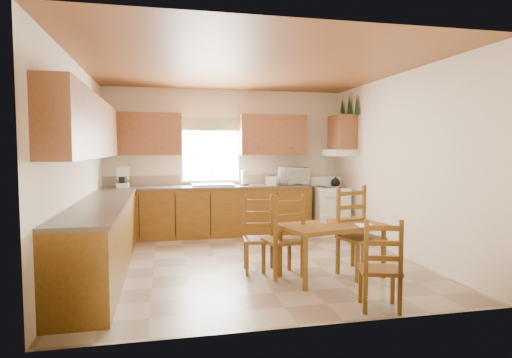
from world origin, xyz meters
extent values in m
plane|color=gray|center=(0.00, 0.00, 0.00)|extent=(4.50, 4.50, 0.00)
plane|color=brown|center=(0.00, 0.00, 2.70)|extent=(4.50, 4.50, 0.00)
plane|color=beige|center=(-2.25, 0.00, 1.35)|extent=(4.50, 4.50, 0.00)
plane|color=beige|center=(2.25, 0.00, 1.35)|extent=(4.50, 4.50, 0.00)
plane|color=beige|center=(0.00, 2.25, 1.35)|extent=(4.50, 4.50, 0.00)
plane|color=beige|center=(0.00, -2.25, 1.35)|extent=(4.50, 4.50, 0.00)
cube|color=brown|center=(-0.38, 1.95, 0.44)|extent=(3.75, 0.60, 0.88)
cube|color=brown|center=(-1.95, -0.15, 0.44)|extent=(0.60, 3.60, 0.88)
cube|color=#53493F|center=(-0.38, 1.95, 0.90)|extent=(3.75, 0.63, 0.04)
cube|color=#53493F|center=(-1.95, -0.15, 0.90)|extent=(0.63, 3.60, 0.04)
cube|color=gray|center=(-0.38, 2.24, 1.01)|extent=(3.75, 0.01, 0.18)
cube|color=brown|center=(-1.55, 2.08, 1.85)|extent=(1.41, 0.33, 0.75)
cube|color=brown|center=(0.86, 2.08, 1.85)|extent=(1.25, 0.33, 0.75)
cube|color=brown|center=(-2.08, -0.15, 1.85)|extent=(0.33, 3.60, 0.75)
cube|color=brown|center=(2.08, 1.65, 1.90)|extent=(0.33, 0.62, 0.62)
cube|color=silver|center=(2.03, 1.65, 1.52)|extent=(0.44, 0.62, 0.12)
cube|color=silver|center=(-0.30, 2.22, 1.55)|extent=(1.13, 0.02, 1.18)
cube|color=white|center=(-0.30, 2.21, 1.55)|extent=(1.05, 0.01, 1.10)
cube|color=#526B3F|center=(-0.30, 2.19, 2.05)|extent=(1.19, 0.01, 0.24)
cube|color=silver|center=(-0.30, 1.95, 0.94)|extent=(0.75, 0.45, 0.04)
cone|color=#183D1A|center=(2.21, 1.33, 2.38)|extent=(0.22, 0.22, 0.36)
cone|color=#183D1A|center=(2.21, 1.65, 2.42)|extent=(0.22, 0.22, 0.36)
cone|color=#183D1A|center=(2.21, 1.97, 2.38)|extent=(0.22, 0.22, 0.36)
cube|color=silver|center=(1.88, 1.67, 0.43)|extent=(0.64, 0.65, 0.86)
cube|color=silver|center=(-1.87, 1.93, 1.09)|extent=(0.21, 0.25, 0.34)
cylinder|color=white|center=(0.29, 1.94, 1.06)|extent=(0.14, 0.14, 0.28)
cube|color=silver|center=(0.79, 1.88, 1.00)|extent=(0.24, 0.20, 0.17)
imported|color=silver|center=(1.23, 1.94, 1.08)|extent=(0.58, 0.45, 0.32)
cube|color=brown|center=(0.84, -0.91, 0.33)|extent=(1.37, 0.97, 0.67)
cube|color=brown|center=(0.27, -0.71, 0.51)|extent=(0.50, 0.49, 1.03)
cube|color=brown|center=(0.91, -1.99, 0.46)|extent=(0.47, 0.46, 0.91)
cube|color=brown|center=(0.03, -0.49, 0.49)|extent=(0.46, 0.44, 0.98)
cube|color=brown|center=(1.22, -0.94, 0.56)|extent=(0.56, 0.54, 1.11)
cube|color=white|center=(1.21, -1.07, 0.67)|extent=(0.24, 0.29, 0.00)
cube|color=white|center=(0.76, -0.84, 0.72)|extent=(0.08, 0.04, 0.11)
camera|label=1|loc=(-1.17, -5.79, 1.59)|focal=30.00mm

